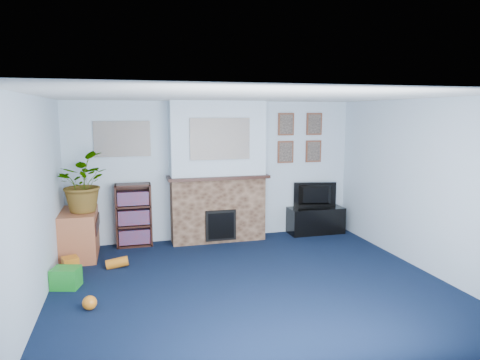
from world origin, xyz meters
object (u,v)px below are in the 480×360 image
object	(u,v)px
tv_stand	(316,221)
sideboard	(80,235)
television	(316,195)
bookshelf	(134,216)

from	to	relation	value
tv_stand	sideboard	size ratio (longest dim) A/B	1.09
tv_stand	sideboard	world-z (taller)	sideboard
television	bookshelf	world-z (taller)	bookshelf
tv_stand	television	bearing A→B (deg)	90.00
television	bookshelf	xyz separation A→B (m)	(-3.25, 0.06, -0.20)
sideboard	television	bearing A→B (deg)	4.21
tv_stand	television	xyz separation A→B (m)	(0.00, 0.02, 0.48)
sideboard	bookshelf	bearing A→B (deg)	23.42
bookshelf	sideboard	xyz separation A→B (m)	(-0.82, -0.36, -0.15)
tv_stand	television	size ratio (longest dim) A/B	1.28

